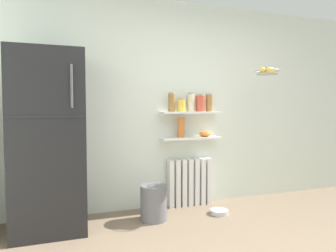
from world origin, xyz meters
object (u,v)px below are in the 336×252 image
Objects in this scene: vase at (181,127)px; hanging_fruit_basket at (267,71)px; storage_jar_3 at (200,103)px; storage_jar_4 at (209,102)px; trash_bin at (154,203)px; pet_food_bowl at (219,212)px; storage_jar_1 at (181,105)px; refrigerator at (49,142)px; shelf_bowl at (205,134)px; storage_jar_2 at (191,102)px; radiator at (190,182)px; storage_jar_0 at (172,102)px.

hanging_fruit_basket reaches higher than vase.
storage_jar_4 is at bearing 0.00° from storage_jar_3.
trash_bin is 1.83× the size of pet_food_bowl.
vase is at bearing 35.03° from trash_bin.
refrigerator is at bearing -171.73° from storage_jar_1.
refrigerator reaches higher than shelf_bowl.
storage_jar_3 is 0.71× the size of hanging_fruit_basket.
refrigerator is 7.67× the size of storage_jar_2.
vase reaches higher than trash_bin.
storage_jar_1 is at bearing -166.91° from radiator.
refrigerator is 1.30m from trash_bin.
vase is (-0.39, 0.00, -0.31)m from storage_jar_4.
refrigerator is 1.85m from storage_jar_3.
storage_jar_0 is at bearing -180.00° from vase.
shelf_bowl is (-0.06, 0.00, -0.40)m from storage_jar_4.
storage_jar_2 is at bearing 117.67° from pet_food_bowl.
storage_jar_1 is at bearing 0.00° from vase.
shelf_bowl is (0.46, 0.00, -0.41)m from storage_jar_0.
storage_jar_1 is 0.65× the size of vase.
refrigerator is at bearing -173.18° from shelf_bowl.
hanging_fruit_basket is (0.57, -0.41, 0.38)m from storage_jar_4.
storage_jar_2 is 0.93× the size of vase.
shelf_bowl is 1.08m from hanging_fruit_basket.
vase is 0.82× the size of hanging_fruit_basket.
storage_jar_4 is at bearing 0.00° from vase.
hanging_fruit_basket is at bearing -23.04° from vase.
storage_jar_4 reaches higher than radiator.
shelf_bowl is at bearing 90.22° from pet_food_bowl.
storage_jar_4 reaches higher than storage_jar_3.
storage_jar_0 reaches higher than storage_jar_3.
storage_jar_3 is 0.56× the size of trash_bin.
storage_jar_0 is 1.09× the size of pet_food_bowl.
storage_jar_1 is at bearing 0.00° from storage_jar_0.
trash_bin is (-0.79, -0.32, -0.72)m from shelf_bowl.
trash_bin is at bearing -135.89° from storage_jar_0.
refrigerator is 3.03× the size of radiator.
refrigerator is 1.55m from vase.
hanging_fruit_basket is at bearing -26.25° from storage_jar_2.
storage_jar_0 reaches higher than shelf_bowl.
storage_jar_2 reaches higher than pet_food_bowl.
radiator is 2.73× the size of storage_jar_3.
radiator is at bearing 166.91° from storage_jar_3.
storage_jar_4 is 1.49× the size of shelf_bowl.
storage_jar_0 is at bearing -180.00° from storage_jar_4.
storage_jar_4 is (0.52, 0.00, -0.00)m from storage_jar_0.
storage_jar_2 is at bearing 180.00° from storage_jar_4.
pet_food_bowl is at bearing -49.39° from storage_jar_1.
storage_jar_1 is (0.13, 0.00, -0.03)m from storage_jar_0.
vase is at bearing 180.00° from storage_jar_1.
storage_jar_0 is at bearing 44.11° from trash_bin.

